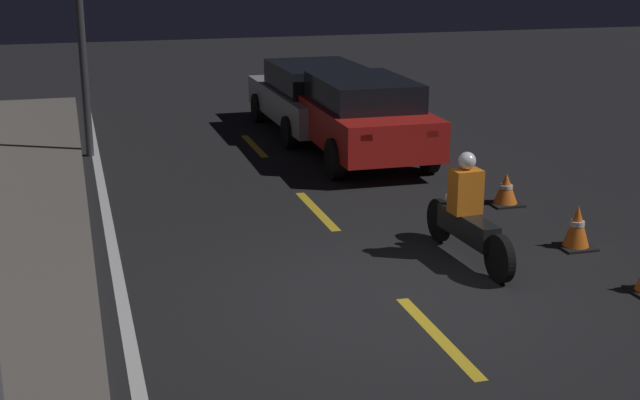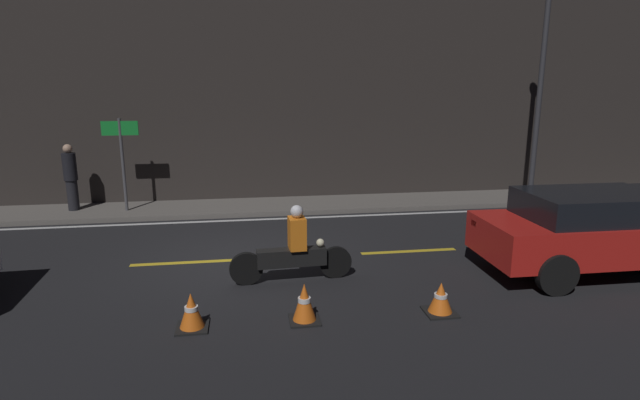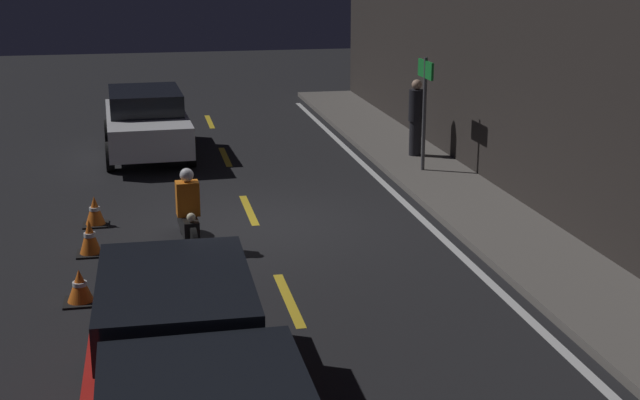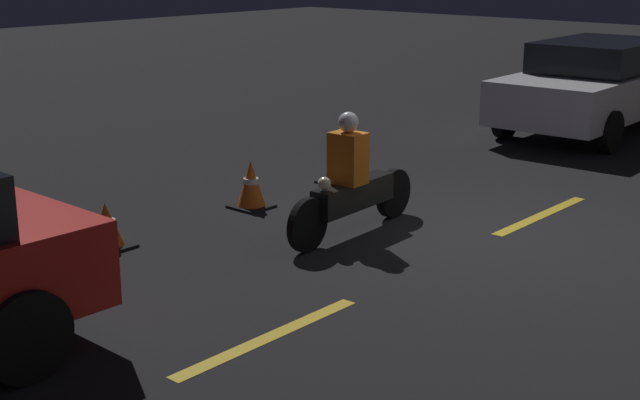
{
  "view_description": "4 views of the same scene",
  "coord_description": "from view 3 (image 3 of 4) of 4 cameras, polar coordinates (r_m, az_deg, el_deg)",
  "views": [
    {
      "loc": [
        -8.56,
        3.37,
        3.8
      ],
      "look_at": [
        1.7,
        0.46,
        0.71
      ],
      "focal_mm": 50.0,
      "sensor_mm": 36.0,
      "label": 1
    },
    {
      "loc": [
        0.22,
        -9.38,
        3.32
      ],
      "look_at": [
        1.74,
        0.56,
        1.02
      ],
      "focal_mm": 28.0,
      "sensor_mm": 36.0,
      "label": 2
    },
    {
      "loc": [
        14.86,
        -1.86,
        4.68
      ],
      "look_at": [
        3.07,
        0.53,
        1.29
      ],
      "focal_mm": 50.0,
      "sensor_mm": 36.0,
      "label": 3
    },
    {
      "loc": [
        8.14,
        4.65,
        2.99
      ],
      "look_at": [
        2.36,
        -0.47,
        0.81
      ],
      "focal_mm": 50.0,
      "sensor_mm": 36.0,
      "label": 4
    }
  ],
  "objects": [
    {
      "name": "lane_solid_kerb",
      "position": [
        16.31,
        6.33,
        -1.01
      ],
      "size": [
        25.2,
        0.14,
        0.01
      ],
      "color": "silver",
      "rests_on": "ground"
    },
    {
      "name": "sedan_white",
      "position": [
        21.27,
        -11.05,
        4.97
      ],
      "size": [
        4.44,
        2.07,
        1.52
      ],
      "rotation": [
        0.0,
        0.0,
        0.04
      ],
      "color": "silver",
      "rests_on": "ground"
    },
    {
      "name": "shop_sign",
      "position": [
        18.9,
        6.74,
        6.92
      ],
      "size": [
        0.9,
        0.08,
        2.4
      ],
      "color": "#4C4C51",
      "rests_on": "raised_curb"
    },
    {
      "name": "taxi_red",
      "position": [
        9.26,
        -9.1,
        -9.17
      ],
      "size": [
        4.32,
        1.89,
        1.5
      ],
      "rotation": [
        0.0,
        0.0,
        -0.01
      ],
      "color": "red",
      "rests_on": "ground"
    },
    {
      "name": "lane_dash_a",
      "position": [
        25.36,
        -7.08,
        5.0
      ],
      "size": [
        2.0,
        0.14,
        0.01
      ],
      "color": "gold",
      "rests_on": "ground"
    },
    {
      "name": "lane_dash_c",
      "position": [
        16.64,
        -4.58,
        -0.63
      ],
      "size": [
        2.0,
        0.14,
        0.01
      ],
      "color": "gold",
      "rests_on": "ground"
    },
    {
      "name": "ground_plane",
      "position": [
        15.69,
        -4.13,
        -1.65
      ],
      "size": [
        56.0,
        56.0,
        0.0
      ],
      "primitive_type": "plane",
      "color": "black"
    },
    {
      "name": "traffic_cone_far",
      "position": [
        12.66,
        -15.12,
        -5.39
      ],
      "size": [
        0.46,
        0.46,
        0.48
      ],
      "color": "black",
      "rests_on": "ground"
    },
    {
      "name": "pedestrian",
      "position": [
        20.41,
        6.15,
        5.31
      ],
      "size": [
        0.34,
        0.34,
        1.74
      ],
      "color": "black",
      "rests_on": "raised_curb"
    },
    {
      "name": "traffic_cone_mid",
      "position": [
        14.56,
        -14.52,
        -2.35
      ],
      "size": [
        0.44,
        0.44,
        0.58
      ],
      "color": "black",
      "rests_on": "ground"
    },
    {
      "name": "lane_dash_d",
      "position": [
        12.42,
        -2.01,
        -6.38
      ],
      "size": [
        2.0,
        0.14,
        0.01
      ],
      "color": "gold",
      "rests_on": "ground"
    },
    {
      "name": "motorcycle",
      "position": [
        14.49,
        -8.46,
        -1.0
      ],
      "size": [
        2.14,
        0.37,
        1.35
      ],
      "rotation": [
        0.0,
        0.0,
        0.06
      ],
      "color": "black",
      "rests_on": "ground"
    },
    {
      "name": "traffic_cone_near",
      "position": [
        16.08,
        -14.21,
        -0.71
      ],
      "size": [
        0.44,
        0.44,
        0.53
      ],
      "color": "black",
      "rests_on": "ground"
    },
    {
      "name": "raised_curb",
      "position": [
        16.67,
        10.07,
        -0.58
      ],
      "size": [
        28.0,
        1.78,
        0.13
      ],
      "color": "#605B56",
      "rests_on": "ground"
    },
    {
      "name": "lane_dash_b",
      "position": [
        20.97,
        -6.09,
        2.77
      ],
      "size": [
        2.0,
        0.14,
        0.01
      ],
      "color": "gold",
      "rests_on": "ground"
    }
  ]
}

